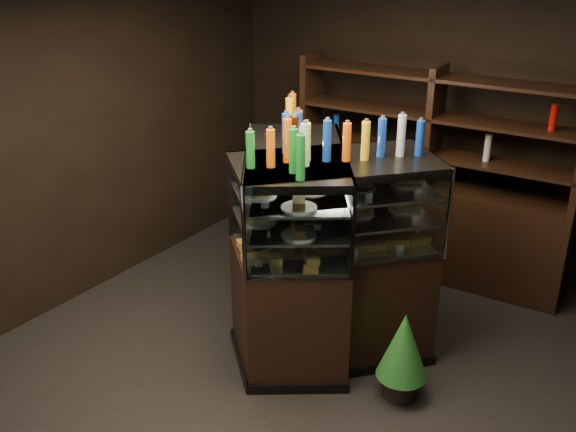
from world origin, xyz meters
name	(u,v)px	position (x,y,z in m)	size (l,w,h in m)	color
ground	(321,383)	(0.00, 0.00, 0.00)	(5.00, 5.00, 0.00)	black
room_shell	(328,128)	(0.00, 0.00, 1.94)	(5.02, 5.02, 3.01)	black
display_case	(313,286)	(-0.33, 0.38, 0.53)	(1.84, 1.63, 1.61)	black
food_display	(314,209)	(-0.33, 0.38, 1.19)	(1.33, 1.18, 0.49)	#BD9743
bottles_top	(316,136)	(-0.33, 0.38, 1.74)	(1.15, 1.04, 0.30)	#0F38B2
potted_conifer	(404,344)	(0.54, 0.20, 0.44)	(0.36, 0.36, 0.77)	black
back_shelving	(426,213)	(-0.11, 2.05, 0.60)	(2.61, 0.58, 2.00)	black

